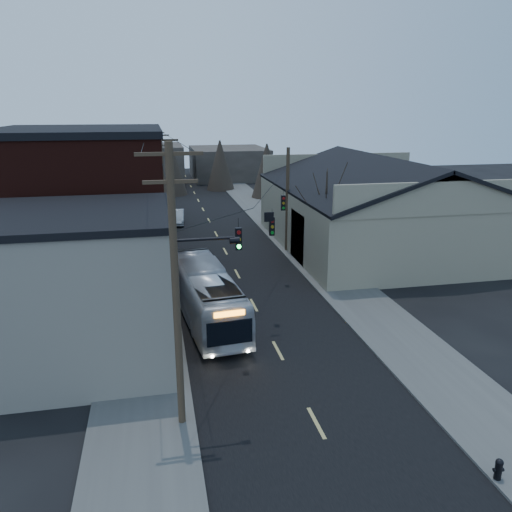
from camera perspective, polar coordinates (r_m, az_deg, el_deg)
The scene contains 15 objects.
ground at distance 18.65m, azimuth 8.98°, elevation -21.83°, with size 160.00×160.00×0.00m, color black.
road_surface at distance 45.38m, azimuth -4.26°, elevation 1.92°, with size 9.00×110.00×0.02m, color black.
sidewalk_left at distance 45.04m, azimuth -12.49°, elevation 1.52°, with size 4.00×110.00×0.12m, color #474744.
sidewalk_right at distance 46.62m, azimuth 3.68°, elevation 2.39°, with size 4.00×110.00×0.12m, color #474744.
building_clapboard at distance 24.18m, azimuth -19.20°, elevation -3.73°, with size 8.00×8.00×7.00m, color gray.
building_brick at distance 34.46m, azimuth -18.93°, elevation 4.83°, with size 10.00×12.00×10.00m, color black.
building_left_far at distance 50.34m, azimuth -16.13°, elevation 6.85°, with size 9.00×14.00×7.00m, color #332D28.
warehouse at distance 43.68m, azimuth 13.78°, elevation 4.52°, with size 16.16×20.60×7.73m.
building_far_left at distance 79.00m, azimuth -12.12°, elevation 10.13°, with size 10.00×12.00×6.00m, color #332D28.
building_far_right at distance 84.96m, azimuth -3.17°, elevation 10.56°, with size 12.00×14.00×5.00m, color #332D28.
bare_tree at distance 36.52m, azimuth 7.92°, elevation 3.96°, with size 0.40×0.40×7.20m, color black.
utility_lines at distance 38.33m, azimuth -7.90°, elevation 6.63°, with size 11.24×45.28×10.50m.
bus at distance 28.09m, azimuth -5.70°, elevation -4.37°, with size 2.51×10.73×2.99m, color #B4B9C1.
parked_car at distance 51.90m, azimuth -9.09°, elevation 4.43°, with size 1.49×4.28×1.41m, color #ADB1B5.
fire_hydrant at distance 18.90m, azimuth 25.98°, elevation -20.97°, with size 0.35×0.25×0.74m.
Camera 1 is at (-5.56, -13.54, 11.56)m, focal length 35.00 mm.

